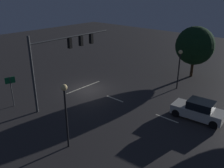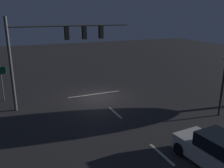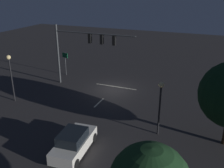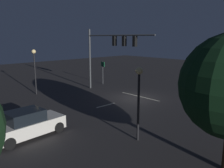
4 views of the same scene
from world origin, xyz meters
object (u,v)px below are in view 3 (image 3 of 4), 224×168
at_px(street_lamp_right_kerb, 10,69).
at_px(car_approaching, 74,142).
at_px(street_lamp_left_kerb, 160,98).
at_px(route_sign, 65,59).
at_px(traffic_signal_assembly, 84,44).

bearing_deg(street_lamp_right_kerb, car_approaching, 152.46).
height_order(street_lamp_left_kerb, route_sign, street_lamp_left_kerb).
distance_m(car_approaching, street_lamp_left_kerb, 7.14).
bearing_deg(car_approaching, street_lamp_right_kerb, -27.54).
xyz_separation_m(street_lamp_right_kerb, route_sign, (-0.57, -8.95, -1.24)).
distance_m(traffic_signal_assembly, street_lamp_right_kerb, 8.07).
xyz_separation_m(car_approaching, street_lamp_left_kerb, (-4.95, -4.57, 2.35)).
distance_m(street_lamp_left_kerb, street_lamp_right_kerb, 14.95).
bearing_deg(street_lamp_right_kerb, street_lamp_left_kerb, 177.55).
bearing_deg(street_lamp_right_kerb, route_sign, -93.67).
bearing_deg(street_lamp_left_kerb, traffic_signal_assembly, -34.31).
bearing_deg(street_lamp_left_kerb, street_lamp_right_kerb, -2.45).
distance_m(traffic_signal_assembly, car_approaching, 13.25).
height_order(traffic_signal_assembly, car_approaching, traffic_signal_assembly).
xyz_separation_m(street_lamp_left_kerb, street_lamp_right_kerb, (14.94, -0.64, 0.24)).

